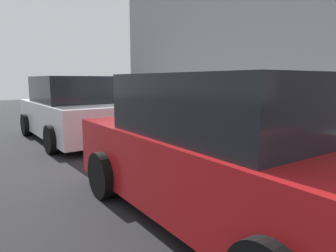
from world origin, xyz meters
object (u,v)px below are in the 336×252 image
(suitcase_teal_1, at_px, (267,138))
(fire_hydrant, at_px, (152,116))
(suitcase_red_3, at_px, (221,132))
(suitcase_maroon_6, at_px, (181,121))
(suitcase_navy_2, at_px, (244,136))
(bollard_post, at_px, (136,111))
(suitcase_olive_0, at_px, (293,146))
(suitcase_black_4, at_px, (206,130))
(suitcase_olive_7, at_px, (166,121))
(parked_car_red_0, at_px, (226,152))
(parked_car_white_1, at_px, (71,111))
(suitcase_silver_5, at_px, (191,123))

(suitcase_teal_1, distance_m, fire_hydrant, 4.16)
(suitcase_red_3, distance_m, suitcase_maroon_6, 1.71)
(suitcase_navy_2, distance_m, bollard_post, 4.36)
(suitcase_teal_1, height_order, suitcase_navy_2, suitcase_navy_2)
(suitcase_olive_0, distance_m, suitcase_red_3, 1.70)
(suitcase_black_4, relative_size, suitcase_olive_7, 0.89)
(suitcase_teal_1, relative_size, suitcase_black_4, 0.96)
(parked_car_red_0, bearing_deg, suitcase_navy_2, -52.92)
(parked_car_white_1, bearing_deg, suitcase_red_3, -145.63)
(parked_car_red_0, distance_m, parked_car_white_1, 5.72)
(suitcase_teal_1, distance_m, suitcase_navy_2, 0.59)
(suitcase_olive_0, bearing_deg, suitcase_olive_7, 0.77)
(suitcase_navy_2, relative_size, suitcase_black_4, 1.15)
(suitcase_teal_1, xyz_separation_m, suitcase_olive_7, (3.36, 0.08, -0.05))
(suitcase_silver_5, xyz_separation_m, bollard_post, (2.70, 0.11, 0.08))
(bollard_post, bearing_deg, suitcase_navy_2, -177.05)
(suitcase_olive_0, xyz_separation_m, suitcase_red_3, (1.70, 0.10, 0.02))
(suitcase_red_3, height_order, suitcase_maroon_6, suitcase_maroon_6)
(suitcase_teal_1, height_order, suitcase_black_4, suitcase_black_4)
(suitcase_olive_7, distance_m, fire_hydrant, 0.81)
(suitcase_red_3, height_order, suitcase_black_4, suitcase_red_3)
(suitcase_black_4, xyz_separation_m, suitcase_silver_5, (0.58, -0.00, 0.09))
(suitcase_silver_5, relative_size, suitcase_maroon_6, 1.03)
(suitcase_maroon_6, bearing_deg, parked_car_red_0, 149.09)
(suitcase_maroon_6, xyz_separation_m, suitcase_olive_7, (0.54, 0.10, -0.07))
(suitcase_silver_5, height_order, fire_hydrant, suitcase_silver_5)
(suitcase_olive_7, relative_size, fire_hydrant, 1.20)
(fire_hydrant, xyz_separation_m, bollard_post, (0.77, 0.15, 0.08))
(suitcase_black_4, height_order, bollard_post, bollard_post)
(suitcase_olive_0, bearing_deg, suitcase_navy_2, -2.35)
(suitcase_navy_2, distance_m, suitcase_black_4, 1.07)
(suitcase_black_4, relative_size, parked_car_red_0, 0.18)
(suitcase_red_3, height_order, parked_car_white_1, parked_car_white_1)
(suitcase_olive_0, xyz_separation_m, suitcase_black_4, (2.24, 0.07, -0.00))
(suitcase_teal_1, distance_m, suitcase_maroon_6, 2.82)
(parked_car_red_0, bearing_deg, suitcase_maroon_6, -30.91)
(suitcase_black_4, distance_m, bollard_post, 3.29)
(suitcase_maroon_6, xyz_separation_m, fire_hydrant, (1.35, 0.07, 0.01))
(suitcase_navy_2, height_order, suitcase_black_4, suitcase_navy_2)
(suitcase_olive_0, distance_m, suitcase_black_4, 2.24)
(suitcase_maroon_6, bearing_deg, suitcase_red_3, 175.09)
(fire_hydrant, bearing_deg, bollard_post, 10.98)
(suitcase_red_3, bearing_deg, suitcase_silver_5, -1.72)
(suitcase_navy_2, distance_m, suitcase_red_3, 0.54)
(suitcase_red_3, bearing_deg, suitcase_olive_0, -176.49)
(suitcase_silver_5, height_order, parked_car_white_1, parked_car_white_1)
(suitcase_olive_0, height_order, suitcase_olive_7, suitcase_olive_0)
(suitcase_black_4, bearing_deg, suitcase_maroon_6, -5.57)
(parked_car_white_1, bearing_deg, suitcase_teal_1, -151.45)
(fire_hydrant, bearing_deg, parked_car_white_1, 82.77)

